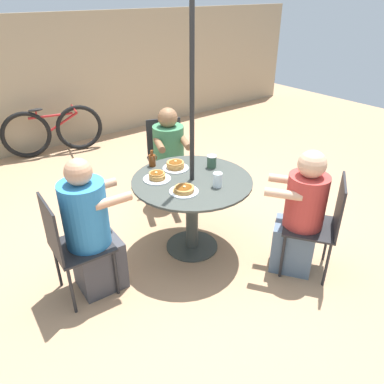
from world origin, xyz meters
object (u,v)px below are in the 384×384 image
object	(u,v)px
diner_north	(91,233)
patio_chair_east	(321,221)
patio_chair_south	(166,154)
bicycle	(54,131)
diner_south	(170,161)
pancake_plate_a	(157,177)
syrup_bottle	(152,160)
drinking_glass_a	(218,180)
patio_chair_north	(70,243)
pancake_plate_c	(184,190)
diner_east	(300,217)
coffee_cup	(212,162)
pancake_plate_b	(176,166)
patio_table	(192,197)

from	to	relation	value
diner_north	patio_chair_east	size ratio (longest dim) A/B	1.30
patio_chair_south	bicycle	bearing A→B (deg)	-51.12
diner_south	bicycle	world-z (taller)	diner_south
diner_north	pancake_plate_a	size ratio (longest dim) A/B	4.82
syrup_bottle	drinking_glass_a	distance (m)	0.72
diner_north	diner_south	size ratio (longest dim) A/B	1.06
patio_chair_north	bicycle	distance (m)	3.17
pancake_plate_a	pancake_plate_c	size ratio (longest dim) A/B	1.00
diner_south	drinking_glass_a	size ratio (longest dim) A/B	8.82
patio_chair_east	diner_east	size ratio (longest dim) A/B	0.80
diner_east	patio_chair_south	xyz separation A→B (m)	(-0.11, 1.82, -0.00)
patio_chair_east	coffee_cup	xyz separation A→B (m)	(-0.34, 1.01, 0.27)
diner_east	pancake_plate_c	distance (m)	1.00
patio_chair_east	syrup_bottle	bearing A→B (deg)	84.19
pancake_plate_b	diner_south	bearing A→B (deg)	60.37
patio_chair_east	bicycle	size ratio (longest dim) A/B	0.63
patio_chair_north	patio_chair_east	world-z (taller)	same
patio_chair_east	syrup_bottle	distance (m)	1.59
patio_chair_north	patio_chair_south	size ratio (longest dim) A/B	1.00
patio_table	diner_east	size ratio (longest dim) A/B	0.95
patio_table	pancake_plate_c	distance (m)	0.31
patio_table	drinking_glass_a	size ratio (longest dim) A/B	8.56
patio_chair_north	pancake_plate_a	bearing A→B (deg)	101.21
syrup_bottle	diner_south	bearing A→B (deg)	41.28
diner_north	bicycle	bearing A→B (deg)	169.17
patio_table	patio_chair_east	world-z (taller)	patio_chair_east
drinking_glass_a	diner_south	bearing A→B (deg)	76.23
diner_east	patio_chair_east	bearing A→B (deg)	-90.00
coffee_cup	diner_south	bearing A→B (deg)	85.54
diner_east	pancake_plate_a	distance (m)	1.26
pancake_plate_a	syrup_bottle	xyz separation A→B (m)	(0.12, 0.27, 0.03)
pancake_plate_a	patio_chair_north	bearing A→B (deg)	-172.13
patio_chair_south	syrup_bottle	world-z (taller)	patio_chair_south
diner_south	syrup_bottle	bearing A→B (deg)	63.68
pancake_plate_a	patio_table	bearing A→B (deg)	-37.63
diner_north	pancake_plate_b	distance (m)	1.01
patio_chair_north	syrup_bottle	distance (m)	1.11
patio_chair_north	bicycle	bearing A→B (deg)	166.12
patio_chair_east	pancake_plate_b	distance (m)	1.36
patio_chair_south	coffee_cup	world-z (taller)	patio_chair_south
drinking_glass_a	patio_table	bearing A→B (deg)	110.63
pancake_plate_a	syrup_bottle	bearing A→B (deg)	65.38
diner_north	pancake_plate_c	xyz separation A→B (m)	(0.75, -0.20, 0.21)
diner_south	drinking_glass_a	distance (m)	1.18
patio_chair_east	pancake_plate_b	world-z (taller)	patio_chair_east
drinking_glass_a	bicycle	bearing A→B (deg)	94.63
pancake_plate_c	syrup_bottle	world-z (taller)	syrup_bottle
patio_chair_north	drinking_glass_a	world-z (taller)	patio_chair_north
patio_chair_north	patio_chair_south	distance (m)	1.82
patio_table	patio_chair_south	world-z (taller)	patio_chair_south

